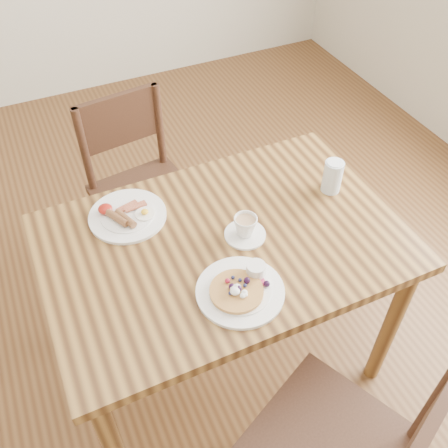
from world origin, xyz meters
name	(u,v)px	position (x,y,z in m)	size (l,w,h in m)	color
ground	(224,355)	(0.00, 0.00, 0.00)	(5.00, 5.00, 0.00)	#4F2E16
dining_table	(224,258)	(0.00, 0.00, 0.65)	(1.20, 0.80, 0.75)	olive
chair_far	(140,184)	(-0.10, 0.68, 0.49)	(0.47, 0.47, 0.88)	#3C2316
pancake_plate	(241,289)	(-0.05, -0.22, 0.76)	(0.27, 0.27, 0.06)	white
breakfast_plate	(126,215)	(-0.27, 0.23, 0.76)	(0.27, 0.27, 0.04)	white
teacup_saucer	(245,228)	(0.07, -0.02, 0.79)	(0.14, 0.14, 0.08)	white
water_glass	(332,177)	(0.46, 0.06, 0.81)	(0.07, 0.07, 0.12)	silver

